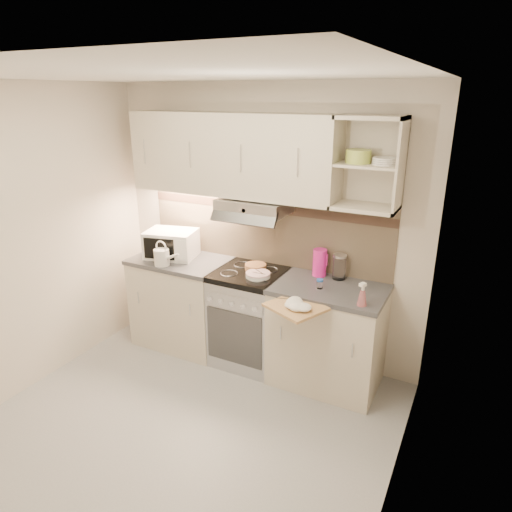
{
  "coord_description": "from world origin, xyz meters",
  "views": [
    {
      "loc": [
        1.77,
        -2.24,
        2.4
      ],
      "look_at": [
        0.14,
        0.95,
        1.12
      ],
      "focal_mm": 32.0,
      "sensor_mm": 36.0,
      "label": 1
    }
  ],
  "objects": [
    {
      "name": "watering_can",
      "position": [
        -0.79,
        0.88,
        0.98
      ],
      "size": [
        0.28,
        0.14,
        0.24
      ],
      "rotation": [
        0.0,
        0.0,
        -0.04
      ],
      "color": "silver",
      "rests_on": "worktop_left"
    },
    {
      "name": "spice_jar",
      "position": [
        0.68,
        1.04,
        0.94
      ],
      "size": [
        0.05,
        0.05,
        0.08
      ],
      "rotation": [
        0.0,
        0.0,
        0.11
      ],
      "color": "white",
      "rests_on": "worktop_right"
    },
    {
      "name": "glass_jar",
      "position": [
        0.76,
        1.3,
        1.01
      ],
      "size": [
        0.12,
        0.12,
        0.22
      ],
      "rotation": [
        0.0,
        0.0,
        -0.19
      ],
      "color": "silver",
      "rests_on": "worktop_right"
    },
    {
      "name": "worktop_right",
      "position": [
        0.75,
        1.1,
        0.88
      ],
      "size": [
        0.92,
        0.62,
        0.04
      ],
      "primitive_type": "cube",
      "color": "#47474C",
      "rests_on": "base_cabinet_right"
    },
    {
      "name": "dish_towel",
      "position": [
        0.66,
        0.66,
        0.92
      ],
      "size": [
        0.34,
        0.32,
        0.07
      ],
      "primitive_type": null,
      "rotation": [
        0.0,
        0.0,
        0.44
      ],
      "color": "silver",
      "rests_on": "cutting_board"
    },
    {
      "name": "cutting_board",
      "position": [
        0.62,
        0.68,
        0.87
      ],
      "size": [
        0.5,
        0.48,
        0.02
      ],
      "primitive_type": "cube",
      "rotation": [
        0.0,
        0.0,
        -0.42
      ],
      "color": "tan",
      "rests_on": "base_cabinet_right"
    },
    {
      "name": "spray_bottle",
      "position": [
        1.07,
        0.88,
        0.98
      ],
      "size": [
        0.08,
        0.08,
        0.2
      ],
      "rotation": [
        0.0,
        0.0,
        -0.39
      ],
      "color": "pink",
      "rests_on": "worktop_right"
    },
    {
      "name": "microwave",
      "position": [
        -0.86,
        1.11,
        1.03
      ],
      "size": [
        0.53,
        0.44,
        0.26
      ],
      "rotation": [
        0.0,
        0.0,
        0.23
      ],
      "color": "white",
      "rests_on": "worktop_left"
    },
    {
      "name": "ground",
      "position": [
        0.0,
        0.0,
        0.0
      ],
      "size": [
        3.0,
        3.0,
        0.0
      ],
      "primitive_type": "plane",
      "color": "#949497",
      "rests_on": "ground"
    },
    {
      "name": "bread_loaf",
      "position": [
        0.02,
        1.18,
        0.92
      ],
      "size": [
        0.19,
        0.19,
        0.05
      ],
      "primitive_type": "cylinder",
      "color": "olive",
      "rests_on": "electric_range"
    },
    {
      "name": "plate_stack",
      "position": [
        0.12,
        1.02,
        0.92
      ],
      "size": [
        0.21,
        0.21,
        0.05
      ],
      "rotation": [
        0.0,
        0.0,
        -0.38
      ],
      "color": "silver",
      "rests_on": "electric_range"
    },
    {
      "name": "pink_pitcher",
      "position": [
        0.58,
        1.3,
        1.02
      ],
      "size": [
        0.13,
        0.12,
        0.24
      ],
      "rotation": [
        0.0,
        0.0,
        0.11
      ],
      "color": "#DF1F94",
      "rests_on": "worktop_right"
    },
    {
      "name": "room_shell",
      "position": [
        0.0,
        0.37,
        1.63
      ],
      "size": [
        3.04,
        2.84,
        2.52
      ],
      "color": "beige",
      "rests_on": "ground"
    },
    {
      "name": "base_cabinet_left",
      "position": [
        -0.75,
        1.1,
        0.43
      ],
      "size": [
        0.9,
        0.6,
        0.86
      ],
      "primitive_type": "cube",
      "color": "beige",
      "rests_on": "ground"
    },
    {
      "name": "electric_range",
      "position": [
        0.0,
        1.1,
        0.45
      ],
      "size": [
        0.6,
        0.6,
        0.9
      ],
      "color": "#B7B7BC",
      "rests_on": "ground"
    },
    {
      "name": "worktop_left",
      "position": [
        -0.75,
        1.1,
        0.88
      ],
      "size": [
        0.92,
        0.62,
        0.04
      ],
      "primitive_type": "cube",
      "color": "#47474C",
      "rests_on": "base_cabinet_left"
    },
    {
      "name": "base_cabinet_right",
      "position": [
        0.75,
        1.1,
        0.43
      ],
      "size": [
        0.9,
        0.6,
        0.86
      ],
      "primitive_type": "cube",
      "color": "beige",
      "rests_on": "ground"
    }
  ]
}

